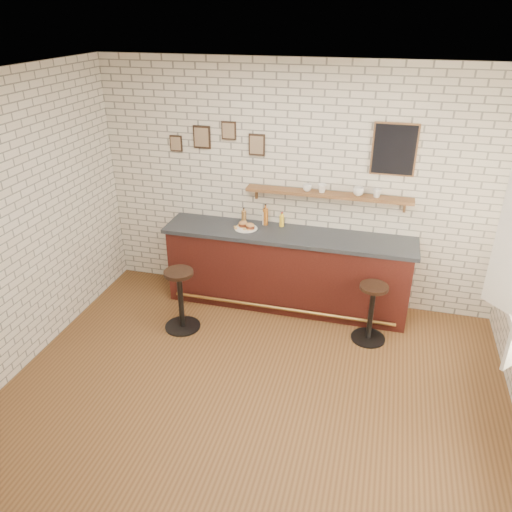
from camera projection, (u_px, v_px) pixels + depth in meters
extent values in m
plane|color=brown|center=(254.00, 390.00, 5.07)|extent=(5.00, 5.00, 0.00)
cube|color=#3E1410|center=(287.00, 271.00, 6.33)|extent=(3.00, 0.58, 0.96)
cube|color=#2D333A|center=(288.00, 235.00, 6.10)|extent=(3.10, 0.62, 0.05)
cylinder|color=olive|center=(281.00, 308.00, 6.21)|extent=(2.79, 0.04, 0.04)
cylinder|color=white|center=(246.00, 228.00, 6.21)|extent=(0.28, 0.28, 0.01)
cylinder|color=gold|center=(251.00, 227.00, 6.22)|extent=(0.05, 0.05, 0.00)
cylinder|color=gold|center=(247.00, 228.00, 6.20)|extent=(0.05, 0.05, 0.00)
cylinder|color=gold|center=(239.00, 225.00, 6.29)|extent=(0.06, 0.06, 0.00)
cylinder|color=gold|center=(250.00, 227.00, 6.24)|extent=(0.06, 0.06, 0.00)
cylinder|color=gold|center=(236.00, 228.00, 6.19)|extent=(0.06, 0.06, 0.00)
cylinder|color=gold|center=(251.00, 228.00, 6.20)|extent=(0.04, 0.04, 0.00)
cylinder|color=gold|center=(244.00, 230.00, 6.15)|extent=(0.05, 0.05, 0.00)
cylinder|color=gold|center=(236.00, 229.00, 6.17)|extent=(0.04, 0.04, 0.00)
cylinder|color=gold|center=(235.00, 226.00, 6.25)|extent=(0.05, 0.05, 0.00)
cylinder|color=gold|center=(248.00, 230.00, 6.15)|extent=(0.06, 0.06, 0.00)
cylinder|color=gold|center=(239.00, 226.00, 6.26)|extent=(0.04, 0.04, 0.00)
cylinder|color=gold|center=(248.00, 228.00, 6.19)|extent=(0.05, 0.05, 0.00)
cylinder|color=brown|center=(244.00, 217.00, 6.36)|extent=(0.06, 0.06, 0.16)
cylinder|color=brown|center=(244.00, 210.00, 6.32)|extent=(0.02, 0.02, 0.03)
cylinder|color=black|center=(244.00, 208.00, 6.31)|extent=(0.03, 0.03, 0.01)
cylinder|color=white|center=(265.00, 218.00, 6.29)|extent=(0.06, 0.06, 0.17)
cylinder|color=white|center=(265.00, 210.00, 6.25)|extent=(0.02, 0.02, 0.04)
cylinder|color=black|center=(265.00, 208.00, 6.24)|extent=(0.02, 0.02, 0.01)
cylinder|color=#A5581A|center=(265.00, 217.00, 6.28)|extent=(0.07, 0.07, 0.21)
cylinder|color=#A5581A|center=(265.00, 207.00, 6.22)|extent=(0.02, 0.02, 0.05)
cylinder|color=black|center=(265.00, 205.00, 6.21)|extent=(0.03, 0.03, 0.01)
cylinder|color=yellow|center=(282.00, 221.00, 6.25)|extent=(0.06, 0.06, 0.15)
cylinder|color=yellow|center=(282.00, 214.00, 6.21)|extent=(0.03, 0.03, 0.03)
cylinder|color=maroon|center=(282.00, 213.00, 6.20)|extent=(0.03, 0.03, 0.01)
cylinder|color=black|center=(183.00, 326.00, 6.06)|extent=(0.43, 0.43, 0.02)
cylinder|color=black|center=(181.00, 301.00, 5.90)|extent=(0.06, 0.06, 0.71)
cylinder|color=black|center=(179.00, 273.00, 5.73)|extent=(0.39, 0.39, 0.04)
cylinder|color=black|center=(368.00, 338.00, 5.85)|extent=(0.40, 0.40, 0.02)
cylinder|color=black|center=(371.00, 314.00, 5.70)|extent=(0.06, 0.06, 0.66)
cylinder|color=black|center=(374.00, 287.00, 5.54)|extent=(0.38, 0.38, 0.04)
cube|color=brown|center=(328.00, 194.00, 5.95)|extent=(2.00, 0.18, 0.04)
cube|color=brown|center=(257.00, 192.00, 6.26)|extent=(0.03, 0.04, 0.16)
cube|color=brown|center=(405.00, 206.00, 5.84)|extent=(0.03, 0.04, 0.16)
imported|color=white|center=(307.00, 188.00, 5.98)|extent=(0.15, 0.15, 0.09)
imported|color=white|center=(322.00, 188.00, 5.94)|extent=(0.15, 0.15, 0.10)
imported|color=white|center=(358.00, 191.00, 5.84)|extent=(0.14, 0.14, 0.10)
imported|color=white|center=(377.00, 193.00, 5.79)|extent=(0.14, 0.14, 0.10)
cube|color=black|center=(202.00, 137.00, 6.13)|extent=(0.22, 0.02, 0.28)
cube|color=black|center=(229.00, 131.00, 6.01)|extent=(0.18, 0.02, 0.22)
cube|color=black|center=(257.00, 145.00, 5.99)|extent=(0.20, 0.02, 0.26)
cube|color=black|center=(176.00, 143.00, 6.26)|extent=(0.16, 0.02, 0.20)
cube|color=black|center=(394.00, 150.00, 5.60)|extent=(0.46, 0.02, 0.56)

